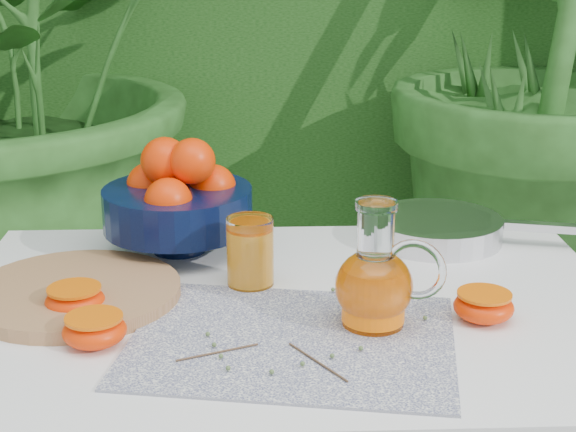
{
  "coord_description": "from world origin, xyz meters",
  "views": [
    {
      "loc": [
        0.08,
        -1.25,
        1.28
      ],
      "look_at": [
        0.13,
        -0.04,
        0.88
      ],
      "focal_mm": 55.0,
      "sensor_mm": 36.0,
      "label": 1
    }
  ],
  "objects_px": {
    "cutting_board": "(75,293)",
    "saute_pan": "(438,228)",
    "fruit_bowl": "(178,199)",
    "white_table": "(289,353)",
    "juice_pitcher": "(376,283)"
  },
  "relations": [
    {
      "from": "fruit_bowl",
      "to": "juice_pitcher",
      "type": "height_order",
      "value": "fruit_bowl"
    },
    {
      "from": "fruit_bowl",
      "to": "saute_pan",
      "type": "relative_size",
      "value": 0.68
    },
    {
      "from": "cutting_board",
      "to": "saute_pan",
      "type": "xyz_separation_m",
      "value": [
        0.6,
        0.24,
        0.01
      ]
    },
    {
      "from": "white_table",
      "to": "fruit_bowl",
      "type": "xyz_separation_m",
      "value": [
        -0.18,
        0.24,
        0.17
      ]
    },
    {
      "from": "white_table",
      "to": "saute_pan",
      "type": "bearing_deg",
      "value": 43.81
    },
    {
      "from": "white_table",
      "to": "saute_pan",
      "type": "xyz_separation_m",
      "value": [
        0.28,
        0.27,
        0.11
      ]
    },
    {
      "from": "juice_pitcher",
      "to": "saute_pan",
      "type": "height_order",
      "value": "juice_pitcher"
    },
    {
      "from": "white_table",
      "to": "juice_pitcher",
      "type": "height_order",
      "value": "juice_pitcher"
    },
    {
      "from": "fruit_bowl",
      "to": "saute_pan",
      "type": "height_order",
      "value": "fruit_bowl"
    },
    {
      "from": "white_table",
      "to": "cutting_board",
      "type": "distance_m",
      "value": 0.33
    },
    {
      "from": "juice_pitcher",
      "to": "white_table",
      "type": "bearing_deg",
      "value": 144.36
    },
    {
      "from": "cutting_board",
      "to": "fruit_bowl",
      "type": "bearing_deg",
      "value": 55.69
    },
    {
      "from": "white_table",
      "to": "juice_pitcher",
      "type": "xyz_separation_m",
      "value": [
        0.12,
        -0.08,
        0.15
      ]
    },
    {
      "from": "white_table",
      "to": "juice_pitcher",
      "type": "distance_m",
      "value": 0.21
    },
    {
      "from": "white_table",
      "to": "fruit_bowl",
      "type": "distance_m",
      "value": 0.34
    }
  ]
}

